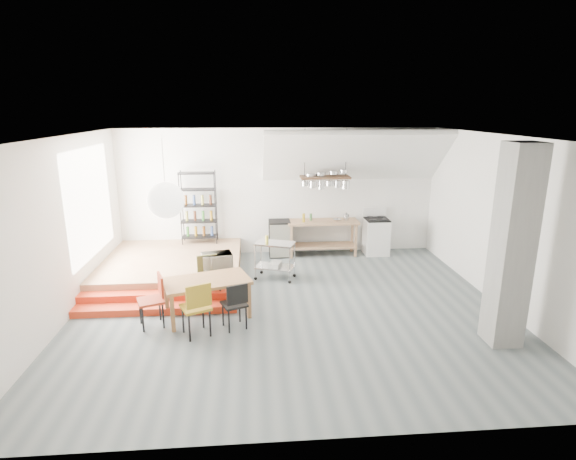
{
  "coord_description": "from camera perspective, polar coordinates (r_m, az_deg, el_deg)",
  "views": [
    {
      "loc": [
        -0.67,
        -7.78,
        3.66
      ],
      "look_at": [
        0.02,
        0.8,
        1.32
      ],
      "focal_mm": 28.0,
      "sensor_mm": 36.0,
      "label": 1
    }
  ],
  "objects": [
    {
      "name": "slope_ceiling",
      "position": [
        11.02,
        8.46,
        9.23
      ],
      "size": [
        4.4,
        1.44,
        1.32
      ],
      "primitive_type": "cube",
      "rotation": [
        -0.73,
        0.0,
        0.0
      ],
      "color": "white",
      "rests_on": "wall_back"
    },
    {
      "name": "window_pane",
      "position": [
        10.03,
        -23.83,
        3.18
      ],
      "size": [
        0.02,
        2.5,
        2.2
      ],
      "primitive_type": "cube",
      "color": "white",
      "rests_on": "wall_left"
    },
    {
      "name": "chair_mustard",
      "position": [
        7.56,
        -11.49,
        -9.26
      ],
      "size": [
        0.58,
        0.58,
        0.96
      ],
      "rotation": [
        0.0,
        0.0,
        3.58
      ],
      "color": "#A17E1B",
      "rests_on": "ground"
    },
    {
      "name": "wire_shelving",
      "position": [
        11.31,
        -11.29,
        2.97
      ],
      "size": [
        0.88,
        0.38,
        1.8
      ],
      "color": "black",
      "rests_on": "platform"
    },
    {
      "name": "mini_fridge",
      "position": [
        11.46,
        -1.09,
        -1.05
      ],
      "size": [
        0.54,
        0.54,
        0.91
      ],
      "primitive_type": "cube",
      "color": "black",
      "rests_on": "ground"
    },
    {
      "name": "paper_lantern",
      "position": [
        7.67,
        -15.23,
        3.66
      ],
      "size": [
        0.6,
        0.6,
        0.6
      ],
      "primitive_type": "sphere",
      "color": "white",
      "rests_on": "ceiling"
    },
    {
      "name": "wall_right",
      "position": [
        9.31,
        25.64,
        0.87
      ],
      "size": [
        0.04,
        7.0,
        3.2
      ],
      "primitive_type": "cube",
      "color": "silver",
      "rests_on": "ground"
    },
    {
      "name": "microwave_shelf",
      "position": [
        9.12,
        -8.97,
        -5.0
      ],
      "size": [
        0.6,
        0.4,
        0.16
      ],
      "color": "#986B4C",
      "rests_on": "platform"
    },
    {
      "name": "rolling_cart",
      "position": [
        9.88,
        -1.66,
        -3.25
      ],
      "size": [
        0.95,
        0.72,
        0.83
      ],
      "rotation": [
        0.0,
        0.0,
        -0.35
      ],
      "color": "silver",
      "rests_on": "ground"
    },
    {
      "name": "concrete_column",
      "position": [
        7.71,
        26.59,
        -1.97
      ],
      "size": [
        0.5,
        0.5,
        3.2
      ],
      "primitive_type": "cube",
      "color": "gray",
      "rests_on": "ground"
    },
    {
      "name": "dining_table",
      "position": [
        8.21,
        -10.3,
        -6.71
      ],
      "size": [
        1.68,
        1.26,
        0.71
      ],
      "rotation": [
        0.0,
        0.0,
        0.32
      ],
      "color": "brown",
      "rests_on": "ground"
    },
    {
      "name": "floor",
      "position": [
        8.63,
        0.27,
        -9.93
      ],
      "size": [
        8.0,
        8.0,
        0.0
      ],
      "primitive_type": "plane",
      "color": "#555F62",
      "rests_on": "ground"
    },
    {
      "name": "wall_back",
      "position": [
        11.49,
        -1.21,
        4.84
      ],
      "size": [
        8.0,
        0.04,
        3.2
      ],
      "primitive_type": "cube",
      "color": "silver",
      "rests_on": "ground"
    },
    {
      "name": "step_lower",
      "position": [
        8.81,
        -16.41,
        -9.55
      ],
      "size": [
        3.0,
        0.35,
        0.13
      ],
      "primitive_type": "cube",
      "color": "red",
      "rests_on": "ground"
    },
    {
      "name": "chair_olive",
      "position": [
        8.9,
        -10.05,
        -5.59
      ],
      "size": [
        0.51,
        0.51,
        0.9
      ],
      "rotation": [
        0.0,
        0.0,
        0.29
      ],
      "color": "brown",
      "rests_on": "ground"
    },
    {
      "name": "chair_red",
      "position": [
        8.12,
        -16.58,
        -8.02
      ],
      "size": [
        0.54,
        0.54,
        0.92
      ],
      "rotation": [
        0.0,
        0.0,
        -1.22
      ],
      "color": "#A22E17",
      "rests_on": "ground"
    },
    {
      "name": "bowl",
      "position": [
        11.42,
        6.25,
        1.28
      ],
      "size": [
        0.26,
        0.26,
        0.05
      ],
      "primitive_type": "imported",
      "rotation": [
        0.0,
        0.0,
        0.32
      ],
      "color": "silver",
      "rests_on": "kitchen_counter"
    },
    {
      "name": "wall_left",
      "position": [
        8.71,
        -26.93,
        -0.18
      ],
      "size": [
        0.04,
        7.0,
        3.2
      ],
      "primitive_type": "cube",
      "color": "silver",
      "rests_on": "ground"
    },
    {
      "name": "microwave",
      "position": [
        9.06,
        -9.01,
        -3.93
      ],
      "size": [
        0.66,
        0.52,
        0.32
      ],
      "primitive_type": "imported",
      "rotation": [
        0.0,
        0.0,
        0.23
      ],
      "color": "beige",
      "rests_on": "microwave_shelf"
    },
    {
      "name": "platform",
      "position": [
        10.54,
        -14.4,
        -4.49
      ],
      "size": [
        3.0,
        3.0,
        0.4
      ],
      "primitive_type": "cube",
      "color": "#986B4C",
      "rests_on": "ground"
    },
    {
      "name": "pot_rack",
      "position": [
        10.99,
        4.88,
        6.31
      ],
      "size": [
        1.2,
        0.5,
        1.43
      ],
      "color": "#3E2A18",
      "rests_on": "ceiling"
    },
    {
      "name": "step_upper",
      "position": [
        9.1,
        -16.01,
        -8.26
      ],
      "size": [
        3.0,
        0.35,
        0.27
      ],
      "primitive_type": "cube",
      "color": "red",
      "rests_on": "ground"
    },
    {
      "name": "chair_black",
      "position": [
        7.73,
        -6.7,
        -9.04
      ],
      "size": [
        0.5,
        0.5,
        0.85
      ],
      "rotation": [
        0.0,
        0.0,
        3.53
      ],
      "color": "black",
      "rests_on": "ground"
    },
    {
      "name": "ceiling",
      "position": [
        7.83,
        0.3,
        11.8
      ],
      "size": [
        8.0,
        7.0,
        0.02
      ],
      "primitive_type": "cube",
      "color": "white",
      "rests_on": "wall_back"
    },
    {
      "name": "stove",
      "position": [
        11.83,
        11.11,
        -0.71
      ],
      "size": [
        0.6,
        0.6,
        1.18
      ],
      "color": "white",
      "rests_on": "ground"
    },
    {
      "name": "kitchen_counter",
      "position": [
        11.49,
        4.41,
        -0.19
      ],
      "size": [
        1.8,
        0.6,
        0.91
      ],
      "color": "#986B4C",
      "rests_on": "ground"
    }
  ]
}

